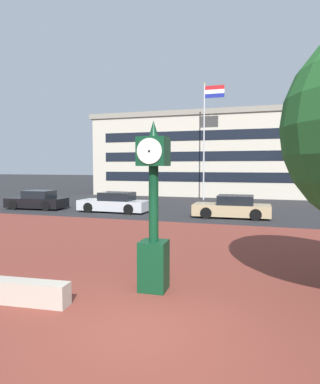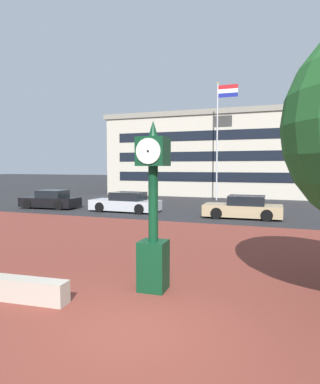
{
  "view_description": "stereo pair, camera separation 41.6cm",
  "coord_description": "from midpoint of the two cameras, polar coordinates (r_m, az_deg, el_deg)",
  "views": [
    {
      "loc": [
        2.16,
        -5.72,
        2.93
      ],
      "look_at": [
        -0.37,
        2.16,
        2.32
      ],
      "focal_mm": 32.63,
      "sensor_mm": 36.0,
      "label": 1
    },
    {
      "loc": [
        2.55,
        -5.58,
        2.93
      ],
      "look_at": [
        -0.37,
        2.16,
        2.32
      ],
      "focal_mm": 32.63,
      "sensor_mm": 36.0,
      "label": 2
    }
  ],
  "objects": [
    {
      "name": "planter_wall",
      "position": [
        8.68,
        -23.2,
        -14.12
      ],
      "size": [
        3.22,
        0.67,
        0.5
      ],
      "primitive_type": "cube",
      "rotation": [
        0.0,
        0.0,
        0.09
      ],
      "color": "#ADA393",
      "rests_on": "ground"
    },
    {
      "name": "car_street_far",
      "position": [
        25.54,
        -16.99,
        -1.28
      ],
      "size": [
        4.12,
        2.01,
        1.28
      ],
      "rotation": [
        0.0,
        0.0,
        1.63
      ],
      "color": "black",
      "rests_on": "ground"
    },
    {
      "name": "ground_plane",
      "position": [
        6.79,
        -1.9,
        -21.37
      ],
      "size": [
        200.0,
        200.0,
        0.0
      ],
      "primitive_type": "plane",
      "color": "#262628"
    },
    {
      "name": "street_clock",
      "position": [
        8.18,
        0.35,
        -4.12
      ],
      "size": [
        0.7,
        0.78,
        3.98
      ],
      "rotation": [
        0.0,
        0.0,
        0.05
      ],
      "color": "#0C381E",
      "rests_on": "ground"
    },
    {
      "name": "plaza_brick_paving",
      "position": [
        10.28,
        6.69,
        -12.36
      ],
      "size": [
        44.0,
        15.83,
        0.01
      ],
      "primitive_type": "cube",
      "color": "brown",
      "rests_on": "ground"
    },
    {
      "name": "car_street_distant",
      "position": [
        22.62,
        -5.09,
        -1.8
      ],
      "size": [
        4.53,
        1.87,
        1.28
      ],
      "rotation": [
        0.0,
        0.0,
        1.55
      ],
      "color": "#B7BABF",
      "rests_on": "ground"
    },
    {
      "name": "car_street_near",
      "position": [
        20.38,
        14.06,
        -2.57
      ],
      "size": [
        4.4,
        2.02,
        1.28
      ],
      "rotation": [
        0.0,
        0.0,
        1.61
      ],
      "color": "tan",
      "rests_on": "ground"
    },
    {
      "name": "civic_building",
      "position": [
        39.32,
        16.42,
        5.8
      ],
      "size": [
        30.44,
        14.04,
        8.26
      ],
      "color": "beige",
      "rests_on": "ground"
    },
    {
      "name": "flagpole_primary",
      "position": [
        30.59,
        10.08,
        9.82
      ],
      "size": [
        1.76,
        0.14,
        10.04
      ],
      "color": "silver",
      "rests_on": "ground"
    }
  ]
}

